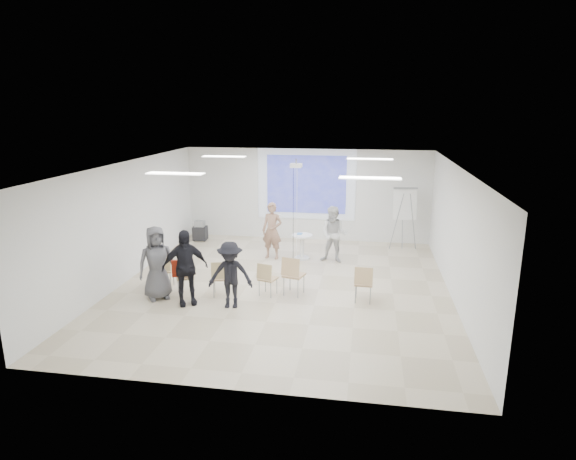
% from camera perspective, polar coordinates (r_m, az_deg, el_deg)
% --- Properties ---
extents(floor, '(8.00, 9.00, 0.10)m').
position_cam_1_polar(floor, '(11.96, -0.63, -6.99)').
color(floor, beige).
rests_on(floor, ground).
extents(ceiling, '(8.00, 9.00, 0.10)m').
position_cam_1_polar(ceiling, '(11.20, -0.67, 7.93)').
color(ceiling, white).
rests_on(ceiling, wall_back).
extents(wall_back, '(8.00, 0.10, 3.00)m').
position_cam_1_polar(wall_back, '(15.89, 2.20, 4.22)').
color(wall_back, silver).
rests_on(wall_back, floor).
extents(wall_left, '(0.10, 9.00, 3.00)m').
position_cam_1_polar(wall_left, '(12.81, -18.80, 0.93)').
color(wall_left, silver).
rests_on(wall_left, floor).
extents(wall_right, '(0.10, 9.00, 3.00)m').
position_cam_1_polar(wall_right, '(11.52, 19.62, -0.60)').
color(wall_right, silver).
rests_on(wall_right, floor).
extents(projection_halo, '(3.20, 0.01, 2.30)m').
position_cam_1_polar(projection_halo, '(15.76, 2.18, 5.43)').
color(projection_halo, silver).
rests_on(projection_halo, wall_back).
extents(projection_image, '(2.60, 0.01, 1.90)m').
position_cam_1_polar(projection_image, '(15.75, 2.17, 5.42)').
color(projection_image, '#323BAC').
rests_on(projection_image, wall_back).
extents(pedestal_table, '(0.62, 0.62, 0.75)m').
position_cam_1_polar(pedestal_table, '(13.96, 1.67, -1.80)').
color(pedestal_table, silver).
rests_on(pedestal_table, floor).
extents(player_left, '(0.75, 0.57, 1.87)m').
position_cam_1_polar(player_left, '(13.91, -1.90, 0.35)').
color(player_left, '#A07762').
rests_on(player_left, floor).
extents(player_right, '(0.98, 0.84, 1.79)m').
position_cam_1_polar(player_right, '(13.62, 5.47, -0.18)').
color(player_right, silver).
rests_on(player_right, floor).
extents(controller_left, '(0.06, 0.13, 0.04)m').
position_cam_1_polar(controller_left, '(14.04, -0.99, 1.75)').
color(controller_left, silver).
rests_on(controller_left, player_left).
extents(controller_right, '(0.06, 0.11, 0.04)m').
position_cam_1_polar(controller_right, '(13.80, 4.83, 1.36)').
color(controller_right, white).
rests_on(controller_right, player_right).
extents(chair_far_left, '(0.50, 0.52, 0.90)m').
position_cam_1_polar(chair_far_left, '(12.06, -14.55, -4.34)').
color(chair_far_left, tan).
rests_on(chair_far_left, floor).
extents(chair_left_mid, '(0.54, 0.56, 0.85)m').
position_cam_1_polar(chair_left_mid, '(11.54, -12.12, -5.21)').
color(chair_left_mid, tan).
rests_on(chair_left_mid, floor).
extents(chair_left_inner, '(0.50, 0.52, 0.87)m').
position_cam_1_polar(chair_left_inner, '(11.32, -8.00, -5.36)').
color(chair_left_inner, tan).
rests_on(chair_left_inner, floor).
extents(chair_center, '(0.48, 0.50, 0.81)m').
position_cam_1_polar(chair_center, '(11.25, -2.56, -5.54)').
color(chair_center, tan).
rests_on(chair_center, floor).
extents(chair_right_inner, '(0.55, 0.58, 0.95)m').
position_cam_1_polar(chair_right_inner, '(11.25, 0.54, -5.08)').
color(chair_right_inner, tan).
rests_on(chair_right_inner, floor).
extents(chair_right_far, '(0.42, 0.45, 0.87)m').
position_cam_1_polar(chair_right_far, '(11.00, 8.94, -6.00)').
color(chair_right_far, tan).
rests_on(chair_right_far, floor).
extents(red_jacket, '(0.41, 0.25, 0.39)m').
position_cam_1_polar(red_jacket, '(11.35, -12.60, -4.42)').
color(red_jacket, maroon).
rests_on(red_jacket, chair_left_mid).
extents(laptop, '(0.36, 0.30, 0.03)m').
position_cam_1_polar(laptop, '(11.43, -7.94, -5.42)').
color(laptop, black).
rests_on(laptop, chair_left_inner).
extents(audience_left, '(1.34, 1.17, 1.98)m').
position_cam_1_polar(audience_left, '(10.88, -12.16, -3.74)').
color(audience_left, black).
rests_on(audience_left, floor).
extents(audience_mid, '(1.17, 0.73, 1.70)m').
position_cam_1_polar(audience_mid, '(10.59, -6.87, -4.80)').
color(audience_mid, black).
rests_on(audience_mid, floor).
extents(audience_outer, '(1.12, 1.04, 1.92)m').
position_cam_1_polar(audience_outer, '(11.37, -15.33, -3.29)').
color(audience_outer, '#58585D').
rests_on(audience_outer, floor).
extents(flipchart_easel, '(0.84, 0.64, 1.95)m').
position_cam_1_polar(flipchart_easel, '(15.07, 13.69, 3.00)').
color(flipchart_easel, gray).
rests_on(flipchart_easel, floor).
extents(av_cart, '(0.46, 0.37, 0.67)m').
position_cam_1_polar(av_cart, '(16.18, -10.38, -0.15)').
color(av_cart, black).
rests_on(av_cart, floor).
extents(ceiling_projector, '(0.30, 0.25, 3.00)m').
position_cam_1_polar(ceiling_projector, '(12.69, 0.95, 7.06)').
color(ceiling_projector, white).
rests_on(ceiling_projector, ceiling).
extents(fluor_panel_nw, '(1.20, 0.30, 0.02)m').
position_cam_1_polar(fluor_panel_nw, '(13.61, -7.60, 8.63)').
color(fluor_panel_nw, white).
rests_on(fluor_panel_nw, ceiling).
extents(fluor_panel_ne, '(1.20, 0.30, 0.02)m').
position_cam_1_polar(fluor_panel_ne, '(13.03, 9.68, 8.30)').
color(fluor_panel_ne, white).
rests_on(fluor_panel_ne, ceiling).
extents(fluor_panel_sw, '(1.20, 0.30, 0.02)m').
position_cam_1_polar(fluor_panel_sw, '(10.34, -13.21, 6.54)').
color(fluor_panel_sw, white).
rests_on(fluor_panel_sw, ceiling).
extents(fluor_panel_se, '(1.20, 0.30, 0.02)m').
position_cam_1_polar(fluor_panel_se, '(9.56, 9.70, 6.10)').
color(fluor_panel_se, white).
rests_on(fluor_panel_se, ceiling).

